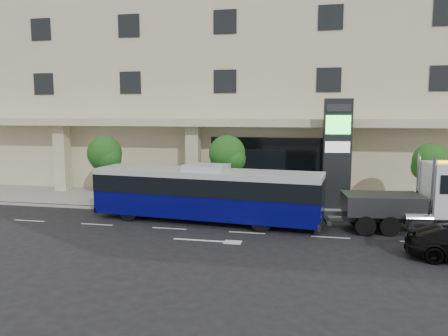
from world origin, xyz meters
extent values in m
plane|color=black|center=(0.00, 0.00, 0.00)|extent=(120.00, 120.00, 0.00)
cube|color=gray|center=(0.00, 5.00, 0.07)|extent=(120.00, 6.00, 0.15)
cube|color=gray|center=(0.00, 2.00, 0.07)|extent=(120.00, 0.30, 0.15)
cube|color=#C1B490|center=(0.00, 15.50, 10.00)|extent=(60.00, 15.00, 20.00)
cube|color=#C1B490|center=(0.00, 6.80, 5.20)|extent=(60.00, 2.80, 0.50)
cube|color=black|center=(0.00, 7.97, 2.15)|extent=(8.00, 0.12, 4.00)
cube|color=#C1B490|center=(-15.00, 6.80, 2.60)|extent=(0.90, 0.90, 4.90)
cube|color=#C1B490|center=(-5.00, 6.80, 2.60)|extent=(0.90, 0.90, 4.90)
cube|color=#C1B490|center=(5.00, 6.80, 2.60)|extent=(0.90, 0.90, 4.90)
cylinder|color=#422B19|center=(-10.00, 3.60, 1.55)|extent=(0.14, 0.14, 2.80)
sphere|color=#184513|center=(-10.00, 3.60, 3.27)|extent=(2.20, 2.20, 2.20)
sphere|color=#184513|center=(-9.65, 3.40, 2.95)|extent=(1.65, 1.65, 1.65)
sphere|color=#184513|center=(-10.30, 3.80, 2.87)|extent=(1.54, 1.54, 1.54)
cylinder|color=#422B19|center=(-2.00, 3.60, 1.62)|extent=(0.14, 0.14, 2.94)
sphere|color=#184513|center=(-2.00, 3.60, 3.43)|extent=(2.20, 2.20, 2.20)
sphere|color=#184513|center=(-1.65, 3.40, 3.09)|extent=(1.65, 1.65, 1.65)
sphere|color=#184513|center=(-2.30, 3.80, 3.01)|extent=(1.54, 1.54, 1.54)
cylinder|color=#422B19|center=(9.50, 3.60, 1.51)|extent=(0.14, 0.14, 2.73)
sphere|color=#184513|center=(9.50, 3.60, 3.19)|extent=(2.00, 2.00, 2.00)
sphere|color=#184513|center=(9.85, 3.40, 2.88)|extent=(1.50, 1.50, 1.50)
sphere|color=#184513|center=(9.20, 3.80, 2.80)|extent=(1.40, 1.40, 1.40)
cylinder|color=black|center=(-6.66, -0.43, 0.51)|extent=(1.05, 0.41, 1.02)
cylinder|color=black|center=(-6.43, 1.71, 0.51)|extent=(1.05, 0.41, 1.02)
cylinder|color=black|center=(0.67, -1.20, 0.51)|extent=(1.05, 0.41, 1.02)
cylinder|color=black|center=(0.89, 0.94, 0.51)|extent=(1.05, 0.41, 1.02)
cube|color=#05054F|center=(-2.47, 0.21, 0.97)|extent=(12.48, 3.82, 1.23)
cube|color=black|center=(-2.47, 0.21, 2.05)|extent=(12.48, 3.86, 0.92)
cube|color=silver|center=(-2.47, 0.21, 2.66)|extent=(12.48, 3.82, 0.31)
cube|color=silver|center=(-2.47, 0.21, 2.97)|extent=(2.41, 1.86, 0.31)
cube|color=#2D3033|center=(-8.53, 0.85, 0.46)|extent=(0.41, 2.56, 0.31)
cube|color=#2D3033|center=(3.58, -0.42, 0.46)|extent=(0.41, 2.56, 0.31)
cube|color=#2D3033|center=(8.37, 0.41, 0.71)|extent=(7.56, 1.75, 0.35)
cube|color=silver|center=(9.47, 0.54, 2.16)|extent=(2.01, 2.40, 2.56)
cylinder|color=silver|center=(8.61, -0.54, 2.38)|extent=(0.18, 0.18, 3.00)
cylinder|color=silver|center=(8.39, 1.39, 2.38)|extent=(0.18, 0.18, 3.00)
cube|color=#2D3033|center=(6.48, 0.19, 1.37)|extent=(3.93, 2.54, 0.97)
cube|color=#2D3033|center=(4.38, -0.06, 0.84)|extent=(1.43, 0.41, 0.19)
cube|color=#2D3033|center=(3.85, -0.12, 0.49)|extent=(0.40, 1.60, 0.16)
cube|color=orange|center=(9.47, 0.54, 3.49)|extent=(0.83, 0.40, 0.12)
cylinder|color=black|center=(6.77, -0.71, 0.49)|extent=(1.00, 0.39, 0.97)
cylinder|color=black|center=(6.55, 1.13, 0.49)|extent=(1.00, 0.39, 0.97)
cylinder|color=black|center=(5.63, -0.84, 0.49)|extent=(1.00, 0.39, 0.97)
cylinder|color=black|center=(5.41, 1.00, 0.49)|extent=(1.00, 0.39, 0.97)
cube|color=black|center=(4.49, 4.46, 3.41)|extent=(1.68, 0.71, 6.53)
cube|color=#23D53E|center=(4.49, 4.16, 5.16)|extent=(1.41, 0.21, 1.09)
cube|color=silver|center=(4.49, 4.16, 3.85)|extent=(1.41, 0.21, 0.65)
cube|color=#262628|center=(4.49, 4.16, 6.14)|extent=(1.41, 0.21, 0.44)
camera|label=1|loc=(3.05, -22.15, 5.88)|focal=35.00mm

